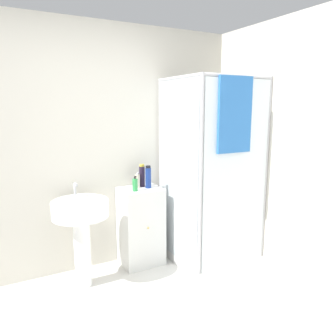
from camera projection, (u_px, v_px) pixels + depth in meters
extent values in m
cube|color=silver|center=(83.00, 150.00, 3.28)|extent=(6.40, 0.06, 2.50)
cube|color=white|center=(209.00, 253.00, 3.70)|extent=(0.84, 0.84, 0.09)
cylinder|color=#B2B2B7|center=(218.00, 163.00, 4.06)|extent=(0.04, 0.04, 1.97)
cylinder|color=#B2B2B7|center=(161.00, 169.00, 3.69)|extent=(0.04, 0.04, 1.97)
cylinder|color=#B2B2B7|center=(265.00, 175.00, 3.37)|extent=(0.04, 0.04, 1.97)
cylinder|color=#B2B2B7|center=(201.00, 183.00, 2.99)|extent=(0.04, 0.04, 1.97)
cylinder|color=#B2B2B7|center=(239.00, 76.00, 3.00)|extent=(0.80, 0.04, 0.04)
cylinder|color=#B2B2B7|center=(192.00, 82.00, 3.69)|extent=(0.80, 0.04, 0.04)
cylinder|color=#B2B2B7|center=(179.00, 78.00, 3.16)|extent=(0.04, 0.80, 0.04)
cylinder|color=#B2B2B7|center=(243.00, 81.00, 3.53)|extent=(0.04, 0.80, 0.04)
cube|color=silver|center=(236.00, 176.00, 3.16)|extent=(0.77, 0.01, 1.84)
cube|color=silver|center=(177.00, 173.00, 3.33)|extent=(0.01, 0.77, 1.84)
cylinder|color=#B7BABF|center=(208.00, 178.00, 3.95)|extent=(0.02, 0.02, 1.48)
cylinder|color=#B7BABF|center=(212.00, 114.00, 3.76)|extent=(0.07, 0.07, 0.04)
cube|color=#2D6BB7|center=(235.00, 115.00, 3.01)|extent=(0.38, 0.03, 0.70)
cube|color=silver|center=(141.00, 226.00, 3.50)|extent=(0.43, 0.36, 0.83)
sphere|color=gold|center=(148.00, 228.00, 3.33)|extent=(0.02, 0.02, 0.02)
cylinder|color=white|center=(82.00, 251.00, 3.06)|extent=(0.15, 0.15, 0.68)
cylinder|color=white|center=(80.00, 209.00, 2.98)|extent=(0.51, 0.51, 0.15)
cylinder|color=#B7BABF|center=(75.00, 190.00, 3.11)|extent=(0.02, 0.02, 0.13)
cube|color=#B7BABF|center=(75.00, 185.00, 3.07)|extent=(0.02, 0.07, 0.02)
cylinder|color=green|center=(135.00, 185.00, 3.30)|extent=(0.05, 0.05, 0.13)
cylinder|color=black|center=(135.00, 178.00, 3.29)|extent=(0.02, 0.02, 0.02)
cube|color=black|center=(135.00, 177.00, 3.27)|extent=(0.01, 0.03, 0.01)
cylinder|color=#281E33|center=(142.00, 176.00, 3.48)|extent=(0.06, 0.06, 0.22)
cylinder|color=gold|center=(142.00, 165.00, 3.45)|extent=(0.05, 0.05, 0.02)
cylinder|color=navy|center=(148.00, 178.00, 3.42)|extent=(0.06, 0.06, 0.21)
cylinder|color=black|center=(148.00, 167.00, 3.39)|extent=(0.05, 0.05, 0.02)
cylinder|color=beige|center=(138.00, 181.00, 3.44)|extent=(0.05, 0.05, 0.14)
cylinder|color=silver|center=(137.00, 174.00, 3.42)|extent=(0.02, 0.02, 0.02)
cube|color=silver|center=(138.00, 172.00, 3.41)|extent=(0.01, 0.03, 0.01)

